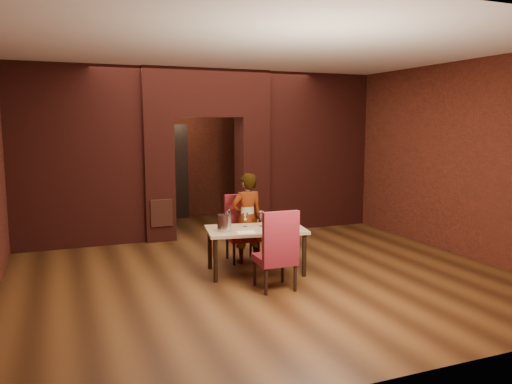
# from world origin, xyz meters

# --- Properties ---
(floor) EXTENTS (8.00, 8.00, 0.00)m
(floor) POSITION_xyz_m (0.00, 0.00, 0.00)
(floor) COLOR #4B2A12
(floor) RESTS_ON ground
(ceiling) EXTENTS (7.00, 8.00, 0.04)m
(ceiling) POSITION_xyz_m (0.00, 0.00, 3.20)
(ceiling) COLOR silver
(ceiling) RESTS_ON ground
(wall_back) EXTENTS (7.00, 0.04, 3.20)m
(wall_back) POSITION_xyz_m (0.00, 4.00, 1.60)
(wall_back) COLOR maroon
(wall_back) RESTS_ON ground
(wall_front) EXTENTS (7.00, 0.04, 3.20)m
(wall_front) POSITION_xyz_m (0.00, -4.00, 1.60)
(wall_front) COLOR maroon
(wall_front) RESTS_ON ground
(wall_right) EXTENTS (0.04, 8.00, 3.20)m
(wall_right) POSITION_xyz_m (3.50, 0.00, 1.60)
(wall_right) COLOR maroon
(wall_right) RESTS_ON ground
(pillar_left) EXTENTS (0.55, 0.55, 2.30)m
(pillar_left) POSITION_xyz_m (-0.95, 2.00, 1.15)
(pillar_left) COLOR maroon
(pillar_left) RESTS_ON ground
(pillar_right) EXTENTS (0.55, 0.55, 2.30)m
(pillar_right) POSITION_xyz_m (0.95, 2.00, 1.15)
(pillar_right) COLOR maroon
(pillar_right) RESTS_ON ground
(lintel) EXTENTS (2.45, 0.55, 0.90)m
(lintel) POSITION_xyz_m (0.00, 2.00, 2.75)
(lintel) COLOR maroon
(lintel) RESTS_ON ground
(wing_wall_left) EXTENTS (2.28, 0.35, 3.20)m
(wing_wall_left) POSITION_xyz_m (-2.36, 2.00, 1.60)
(wing_wall_left) COLOR maroon
(wing_wall_left) RESTS_ON ground
(wing_wall_right) EXTENTS (2.28, 0.35, 3.20)m
(wing_wall_right) POSITION_xyz_m (2.36, 2.00, 1.60)
(wing_wall_right) COLOR maroon
(wing_wall_right) RESTS_ON ground
(vent_panel) EXTENTS (0.40, 0.03, 0.50)m
(vent_panel) POSITION_xyz_m (-0.95, 1.71, 0.55)
(vent_panel) COLOR brown
(vent_panel) RESTS_ON ground
(rear_door) EXTENTS (0.90, 0.08, 2.10)m
(rear_door) POSITION_xyz_m (-0.40, 3.94, 1.05)
(rear_door) COLOR black
(rear_door) RESTS_ON ground
(rear_door_frame) EXTENTS (1.02, 0.04, 2.22)m
(rear_door_frame) POSITION_xyz_m (-0.40, 3.90, 1.05)
(rear_door_frame) COLOR black
(rear_door_frame) RESTS_ON ground
(dining_table) EXTENTS (1.53, 1.02, 0.67)m
(dining_table) POSITION_xyz_m (-0.04, -0.69, 0.33)
(dining_table) COLOR tan
(dining_table) RESTS_ON ground
(chair_far) EXTENTS (0.50, 0.50, 1.05)m
(chair_far) POSITION_xyz_m (-0.00, -0.02, 0.52)
(chair_far) COLOR maroon
(chair_far) RESTS_ON ground
(chair_near) EXTENTS (0.50, 0.50, 1.08)m
(chair_near) POSITION_xyz_m (-0.08, -1.44, 0.54)
(chair_near) COLOR maroon
(chair_near) RESTS_ON ground
(person_seated) EXTENTS (0.54, 0.37, 1.42)m
(person_seated) POSITION_xyz_m (0.03, -0.13, 0.71)
(person_seated) COLOR silver
(person_seated) RESTS_ON ground
(wine_glass_a) EXTENTS (0.09, 0.09, 0.21)m
(wine_glass_a) POSITION_xyz_m (-0.14, -0.53, 0.77)
(wine_glass_a) COLOR silver
(wine_glass_a) RESTS_ON dining_table
(wine_glass_b) EXTENTS (0.09, 0.09, 0.23)m
(wine_glass_b) POSITION_xyz_m (0.09, -0.58, 0.78)
(wine_glass_b) COLOR white
(wine_glass_b) RESTS_ON dining_table
(wine_glass_c) EXTENTS (0.09, 0.09, 0.21)m
(wine_glass_c) POSITION_xyz_m (0.06, -0.82, 0.77)
(wine_glass_c) COLOR white
(wine_glass_c) RESTS_ON dining_table
(tasting_sheet) EXTENTS (0.28, 0.22, 0.00)m
(tasting_sheet) POSITION_xyz_m (-0.27, -0.89, 0.67)
(tasting_sheet) COLOR silver
(tasting_sheet) RESTS_ON dining_table
(wine_bucket) EXTENTS (0.20, 0.20, 0.24)m
(wine_bucket) POSITION_xyz_m (-0.53, -0.71, 0.79)
(wine_bucket) COLOR #ADADB3
(wine_bucket) RESTS_ON dining_table
(water_bottle) EXTENTS (0.07, 0.07, 0.29)m
(water_bottle) POSITION_xyz_m (-0.41, -0.57, 0.81)
(water_bottle) COLOR silver
(water_bottle) RESTS_ON dining_table
(potted_plant) EXTENTS (0.50, 0.50, 0.42)m
(potted_plant) POSITION_xyz_m (0.79, 0.14, 0.21)
(potted_plant) COLOR #296A24
(potted_plant) RESTS_ON ground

